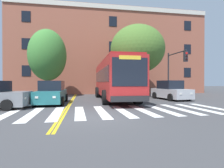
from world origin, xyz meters
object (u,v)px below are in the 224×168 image
object	(u,v)px
car_teal_near_lane	(52,93)
car_tan_behind_bus	(96,86)
city_bus	(114,79)
street_tree_curbside_large	(137,49)
street_tree_curbside_small	(48,55)
traffic_light_near_corner	(175,65)
car_silver_far_lane	(170,91)

from	to	relation	value
car_teal_near_lane	car_tan_behind_bus	world-z (taller)	car_tan_behind_bus
car_teal_near_lane	city_bus	bearing A→B (deg)	23.63
car_tan_behind_bus	city_bus	bearing A→B (deg)	-85.29
car_teal_near_lane	street_tree_curbside_large	size ratio (longest dim) A/B	0.53
city_bus	street_tree_curbside_small	world-z (taller)	street_tree_curbside_small
traffic_light_near_corner	street_tree_curbside_large	distance (m)	4.60
car_silver_far_lane	car_tan_behind_bus	bearing A→B (deg)	118.97
traffic_light_near_corner	street_tree_curbside_large	world-z (taller)	street_tree_curbside_large
car_tan_behind_bus	street_tree_curbside_small	xyz separation A→B (m)	(-5.82, -6.93, 3.47)
car_silver_far_lane	traffic_light_near_corner	xyz separation A→B (m)	(1.57, 1.91, 2.66)
street_tree_curbside_small	car_teal_near_lane	bearing A→B (deg)	-76.28
city_bus	car_tan_behind_bus	xyz separation A→B (m)	(-0.87, 10.60, -0.82)
city_bus	street_tree_curbside_small	bearing A→B (deg)	151.29
traffic_light_near_corner	city_bus	bearing A→B (deg)	-170.15
city_bus	car_silver_far_lane	world-z (taller)	city_bus
car_silver_far_lane	street_tree_curbside_large	size ratio (longest dim) A/B	0.54
car_tan_behind_bus	street_tree_curbside_large	xyz separation A→B (m)	(4.21, -7.35, 4.34)
car_teal_near_lane	street_tree_curbside_small	bearing A→B (deg)	103.72
car_tan_behind_bus	traffic_light_near_corner	distance (m)	12.45
car_tan_behind_bus	traffic_light_near_corner	bearing A→B (deg)	-50.18
city_bus	car_tan_behind_bus	distance (m)	10.66
city_bus	street_tree_curbside_large	xyz separation A→B (m)	(3.33, 3.25, 3.52)
street_tree_curbside_large	car_teal_near_lane	bearing A→B (deg)	-147.12
city_bus	car_silver_far_lane	size ratio (longest dim) A/B	2.61
city_bus	traffic_light_near_corner	xyz separation A→B (m)	(6.95, 1.21, 1.54)
traffic_light_near_corner	street_tree_curbside_small	distance (m)	13.91
car_teal_near_lane	car_silver_far_lane	world-z (taller)	car_silver_far_lane
car_tan_behind_bus	street_tree_curbside_small	size ratio (longest dim) A/B	0.65
car_teal_near_lane	street_tree_curbside_small	size ratio (longest dim) A/B	0.60
street_tree_curbside_large	street_tree_curbside_small	size ratio (longest dim) A/B	1.12
car_silver_far_lane	car_tan_behind_bus	distance (m)	12.92
car_tan_behind_bus	car_teal_near_lane	bearing A→B (deg)	-108.70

